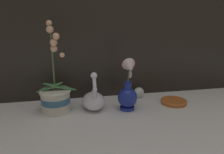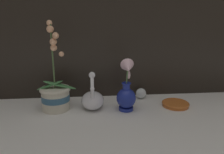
{
  "view_description": "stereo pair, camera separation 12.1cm",
  "coord_description": "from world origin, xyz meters",
  "px_view_note": "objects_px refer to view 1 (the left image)",
  "views": [
    {
      "loc": [
        -0.26,
        -1.0,
        0.49
      ],
      "look_at": [
        -0.03,
        0.15,
        0.17
      ],
      "focal_mm": 35.0,
      "sensor_mm": 36.0,
      "label": 1
    },
    {
      "loc": [
        -0.14,
        -1.02,
        0.49
      ],
      "look_at": [
        -0.03,
        0.15,
        0.17
      ],
      "focal_mm": 35.0,
      "sensor_mm": 36.0,
      "label": 2
    }
  ],
  "objects_px": {
    "amber_dish": "(174,101)",
    "glass_sphere": "(139,92)",
    "blue_vase": "(128,92)",
    "orchid_potted_plant": "(56,96)",
    "swan_figurine": "(93,100)"
  },
  "relations": [
    {
      "from": "blue_vase",
      "to": "orchid_potted_plant",
      "type": "bearing_deg",
      "value": 172.05
    },
    {
      "from": "orchid_potted_plant",
      "to": "swan_figurine",
      "type": "distance_m",
      "value": 0.2
    },
    {
      "from": "orchid_potted_plant",
      "to": "swan_figurine",
      "type": "height_order",
      "value": "orchid_potted_plant"
    },
    {
      "from": "swan_figurine",
      "to": "glass_sphere",
      "type": "distance_m",
      "value": 0.32
    },
    {
      "from": "swan_figurine",
      "to": "amber_dish",
      "type": "distance_m",
      "value": 0.47
    },
    {
      "from": "swan_figurine",
      "to": "glass_sphere",
      "type": "relative_size",
      "value": 3.45
    },
    {
      "from": "blue_vase",
      "to": "glass_sphere",
      "type": "relative_size",
      "value": 4.51
    },
    {
      "from": "blue_vase",
      "to": "glass_sphere",
      "type": "xyz_separation_m",
      "value": [
        0.12,
        0.17,
        -0.07
      ]
    },
    {
      "from": "swan_figurine",
      "to": "amber_dish",
      "type": "height_order",
      "value": "swan_figurine"
    },
    {
      "from": "orchid_potted_plant",
      "to": "glass_sphere",
      "type": "height_order",
      "value": "orchid_potted_plant"
    },
    {
      "from": "amber_dish",
      "to": "swan_figurine",
      "type": "bearing_deg",
      "value": 178.19
    },
    {
      "from": "orchid_potted_plant",
      "to": "glass_sphere",
      "type": "distance_m",
      "value": 0.52
    },
    {
      "from": "blue_vase",
      "to": "glass_sphere",
      "type": "bearing_deg",
      "value": 55.34
    },
    {
      "from": "glass_sphere",
      "to": "amber_dish",
      "type": "bearing_deg",
      "value": -39.03
    },
    {
      "from": "amber_dish",
      "to": "glass_sphere",
      "type": "bearing_deg",
      "value": 140.97
    }
  ]
}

